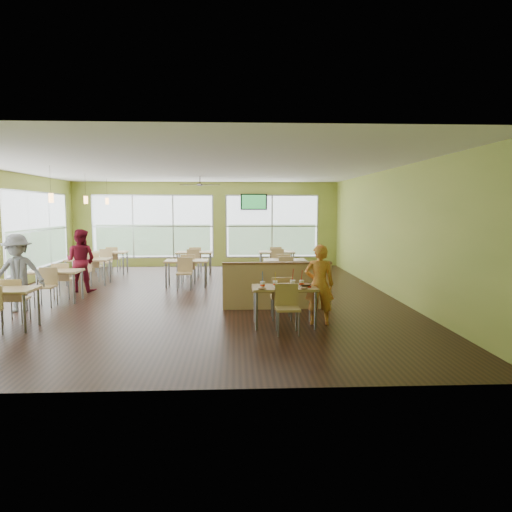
# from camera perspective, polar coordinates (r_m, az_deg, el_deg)

# --- Properties ---
(room) EXTENTS (12.00, 12.04, 3.20)m
(room) POSITION_cam_1_polar(r_m,az_deg,el_deg) (11.47, -8.05, 2.87)
(room) COLOR black
(room) RESTS_ON ground
(window_bays) EXTENTS (9.24, 10.24, 2.38)m
(window_bays) POSITION_cam_1_polar(r_m,az_deg,el_deg) (14.97, -17.09, 2.91)
(window_bays) COLOR white
(window_bays) RESTS_ON room
(main_table) EXTENTS (1.22, 1.52, 0.87)m
(main_table) POSITION_cam_1_polar(r_m,az_deg,el_deg) (8.60, 3.57, -4.62)
(main_table) COLOR tan
(main_table) RESTS_ON floor
(half_wall_divider) EXTENTS (2.40, 0.14, 1.04)m
(half_wall_divider) POSITION_cam_1_polar(r_m,az_deg,el_deg) (10.04, 2.66, -3.70)
(half_wall_divider) COLOR tan
(half_wall_divider) RESTS_ON floor
(dining_tables) EXTENTS (6.92, 8.72, 0.87)m
(dining_tables) POSITION_cam_1_polar(r_m,az_deg,el_deg) (13.38, -11.79, -0.92)
(dining_tables) COLOR tan
(dining_tables) RESTS_ON floor
(pendant_lights) EXTENTS (0.11, 7.31, 0.86)m
(pendant_lights) POSITION_cam_1_polar(r_m,az_deg,el_deg) (12.81, -22.31, 6.62)
(pendant_lights) COLOR #2D2119
(pendant_lights) RESTS_ON ceiling
(ceiling_fan) EXTENTS (1.25, 1.25, 0.29)m
(ceiling_fan) POSITION_cam_1_polar(r_m,az_deg,el_deg) (14.46, -7.01, 8.85)
(ceiling_fan) COLOR #2D2119
(ceiling_fan) RESTS_ON ceiling
(tv_backwall) EXTENTS (1.00, 0.07, 0.60)m
(tv_backwall) POSITION_cam_1_polar(r_m,az_deg,el_deg) (17.32, -0.28, 6.78)
(tv_backwall) COLOR black
(tv_backwall) RESTS_ON wall_back
(man_plaid) EXTENTS (0.60, 0.44, 1.54)m
(man_plaid) POSITION_cam_1_polar(r_m,az_deg,el_deg) (8.76, 7.91, -3.56)
(man_plaid) COLOR red
(man_plaid) RESTS_ON floor
(patron_maroon) EXTENTS (0.92, 0.78, 1.67)m
(patron_maroon) POSITION_cam_1_polar(r_m,az_deg,el_deg) (12.94, -21.06, -0.53)
(patron_maroon) COLOR maroon
(patron_maroon) RESTS_ON floor
(patron_grey) EXTENTS (1.16, 0.77, 1.67)m
(patron_grey) POSITION_cam_1_polar(r_m,az_deg,el_deg) (11.00, -27.61, -1.90)
(patron_grey) COLOR slate
(patron_grey) RESTS_ON floor
(cup_blue) EXTENTS (0.10, 0.10, 0.34)m
(cup_blue) POSITION_cam_1_polar(r_m,az_deg,el_deg) (8.34, 0.83, -3.63)
(cup_blue) COLOR white
(cup_blue) RESTS_ON main_table
(cup_yellow) EXTENTS (0.09, 0.09, 0.31)m
(cup_yellow) POSITION_cam_1_polar(r_m,az_deg,el_deg) (8.49, 2.42, -3.50)
(cup_yellow) COLOR white
(cup_yellow) RESTS_ON main_table
(cup_red_near) EXTENTS (0.11, 0.11, 0.38)m
(cup_red_near) POSITION_cam_1_polar(r_m,az_deg,el_deg) (8.47, 4.62, -3.46)
(cup_red_near) COLOR white
(cup_red_near) RESTS_ON main_table
(cup_red_far) EXTENTS (0.09, 0.09, 0.34)m
(cup_red_far) POSITION_cam_1_polar(r_m,az_deg,el_deg) (8.56, 5.73, -3.42)
(cup_red_far) COLOR white
(cup_red_far) RESTS_ON main_table
(food_basket) EXTENTS (0.24, 0.24, 0.05)m
(food_basket) POSITION_cam_1_polar(r_m,az_deg,el_deg) (8.61, 6.13, -3.62)
(food_basket) COLOR black
(food_basket) RESTS_ON main_table
(ketchup_cup) EXTENTS (0.07, 0.07, 0.03)m
(ketchup_cup) POSITION_cam_1_polar(r_m,az_deg,el_deg) (8.52, 6.71, -3.85)
(ketchup_cup) COLOR #961606
(ketchup_cup) RESTS_ON main_table
(wrapper_left) EXTENTS (0.17, 0.16, 0.04)m
(wrapper_left) POSITION_cam_1_polar(r_m,az_deg,el_deg) (8.25, 0.78, -4.09)
(wrapper_left) COLOR olive
(wrapper_left) RESTS_ON main_table
(wrapper_mid) EXTENTS (0.24, 0.23, 0.05)m
(wrapper_mid) POSITION_cam_1_polar(r_m,az_deg,el_deg) (8.73, 3.85, -3.52)
(wrapper_mid) COLOR olive
(wrapper_mid) RESTS_ON main_table
(wrapper_right) EXTENTS (0.14, 0.13, 0.03)m
(wrapper_right) POSITION_cam_1_polar(r_m,az_deg,el_deg) (8.35, 6.05, -4.02)
(wrapper_right) COLOR olive
(wrapper_right) RESTS_ON main_table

